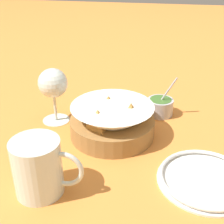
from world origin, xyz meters
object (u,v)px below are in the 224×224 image
object	(u,v)px
beer_mug	(39,169)
food_basket	(112,123)
sauce_cup	(160,106)
side_plate	(205,179)
wine_glass	(53,85)

from	to	relation	value
beer_mug	food_basket	bearing A→B (deg)	65.50
sauce_cup	beer_mug	size ratio (longest dim) A/B	0.84
side_plate	food_basket	bearing A→B (deg)	147.42
food_basket	beer_mug	world-z (taller)	beer_mug
sauce_cup	wine_glass	distance (m)	0.29
food_basket	beer_mug	size ratio (longest dim) A/B	1.53
sauce_cup	beer_mug	xyz separation A→B (m)	(-0.21, -0.34, 0.03)
sauce_cup	side_plate	world-z (taller)	sauce_cup
wine_glass	beer_mug	world-z (taller)	wine_glass
food_basket	beer_mug	bearing A→B (deg)	-114.50
food_basket	wine_glass	xyz separation A→B (m)	(-0.16, 0.05, 0.06)
beer_mug	sauce_cup	bearing A→B (deg)	58.92
wine_glass	beer_mug	size ratio (longest dim) A/B	1.09
food_basket	beer_mug	xyz separation A→B (m)	(-0.10, -0.21, 0.01)
sauce_cup	food_basket	bearing A→B (deg)	-130.06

